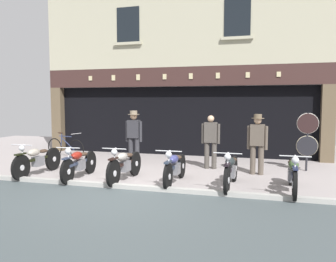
{
  "coord_description": "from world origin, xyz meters",
  "views": [
    {
      "loc": [
        3.05,
        -7.1,
        2.0
      ],
      "look_at": [
        0.32,
        2.62,
        1.15
      ],
      "focal_mm": 36.16,
      "sensor_mm": 36.0,
      "label": 1
    }
  ],
  "objects_px": {
    "motorcycle_far_left": "(38,160)",
    "tyre_sign_pole": "(307,136)",
    "leaning_bicycle": "(65,147)",
    "salesman_left": "(134,135)",
    "salesman_right": "(257,141)",
    "advert_board_near": "(130,107)",
    "motorcycle_center": "(175,167)",
    "motorcycle_center_left": "(125,164)",
    "shopkeeper_center": "(211,139)",
    "motorcycle_left": "(79,163)",
    "motorcycle_center_right": "(231,170)",
    "motorcycle_right": "(293,173)"
  },
  "relations": [
    {
      "from": "motorcycle_far_left",
      "to": "tyre_sign_pole",
      "type": "relative_size",
      "value": 1.21
    },
    {
      "from": "tyre_sign_pole",
      "to": "leaning_bicycle",
      "type": "distance_m",
      "value": 8.26
    },
    {
      "from": "salesman_left",
      "to": "salesman_right",
      "type": "distance_m",
      "value": 3.84
    },
    {
      "from": "salesman_left",
      "to": "advert_board_near",
      "type": "relative_size",
      "value": 1.68
    },
    {
      "from": "advert_board_near",
      "to": "salesman_right",
      "type": "bearing_deg",
      "value": -30.21
    },
    {
      "from": "motorcycle_center",
      "to": "advert_board_near",
      "type": "distance_m",
      "value": 5.63
    },
    {
      "from": "motorcycle_center",
      "to": "tyre_sign_pole",
      "type": "distance_m",
      "value": 4.22
    },
    {
      "from": "salesman_left",
      "to": "salesman_right",
      "type": "xyz_separation_m",
      "value": [
        3.81,
        -0.4,
        -0.05
      ]
    },
    {
      "from": "motorcycle_center",
      "to": "salesman_right",
      "type": "relative_size",
      "value": 1.18
    },
    {
      "from": "tyre_sign_pole",
      "to": "advert_board_near",
      "type": "relative_size",
      "value": 1.64
    },
    {
      "from": "motorcycle_center_left",
      "to": "motorcycle_center",
      "type": "distance_m",
      "value": 1.31
    },
    {
      "from": "motorcycle_center_left",
      "to": "leaning_bicycle",
      "type": "bearing_deg",
      "value": -37.98
    },
    {
      "from": "motorcycle_center",
      "to": "shopkeeper_center",
      "type": "bearing_deg",
      "value": -104.62
    },
    {
      "from": "motorcycle_left",
      "to": "advert_board_near",
      "type": "bearing_deg",
      "value": -88.28
    },
    {
      "from": "motorcycle_far_left",
      "to": "motorcycle_center_right",
      "type": "relative_size",
      "value": 1.02
    },
    {
      "from": "motorcycle_right",
      "to": "shopkeeper_center",
      "type": "relative_size",
      "value": 1.29
    },
    {
      "from": "motorcycle_right",
      "to": "tyre_sign_pole",
      "type": "relative_size",
      "value": 1.22
    },
    {
      "from": "motorcycle_right",
      "to": "shopkeeper_center",
      "type": "height_order",
      "value": "shopkeeper_center"
    },
    {
      "from": "shopkeeper_center",
      "to": "advert_board_near",
      "type": "xyz_separation_m",
      "value": [
        -3.59,
        2.4,
        0.91
      ]
    },
    {
      "from": "motorcycle_center",
      "to": "motorcycle_left",
      "type": "bearing_deg",
      "value": 3.21
    },
    {
      "from": "salesman_left",
      "to": "motorcycle_center",
      "type": "bearing_deg",
      "value": 135.38
    },
    {
      "from": "motorcycle_center_left",
      "to": "salesman_right",
      "type": "distance_m",
      "value": 3.7
    },
    {
      "from": "motorcycle_center_left",
      "to": "leaning_bicycle",
      "type": "relative_size",
      "value": 1.15
    },
    {
      "from": "motorcycle_left",
      "to": "motorcycle_center_right",
      "type": "bearing_deg",
      "value": 177.73
    },
    {
      "from": "advert_board_near",
      "to": "leaning_bicycle",
      "type": "height_order",
      "value": "advert_board_near"
    },
    {
      "from": "salesman_left",
      "to": "advert_board_near",
      "type": "xyz_separation_m",
      "value": [
        -1.14,
        2.49,
        0.82
      ]
    },
    {
      "from": "motorcycle_right",
      "to": "motorcycle_left",
      "type": "bearing_deg",
      "value": 2.23
    },
    {
      "from": "motorcycle_center_left",
      "to": "leaning_bicycle",
      "type": "xyz_separation_m",
      "value": [
        -3.6,
        2.95,
        -0.06
      ]
    },
    {
      "from": "motorcycle_center_left",
      "to": "advert_board_near",
      "type": "xyz_separation_m",
      "value": [
        -1.73,
        4.62,
        1.37
      ]
    },
    {
      "from": "motorcycle_right",
      "to": "motorcycle_center",
      "type": "bearing_deg",
      "value": -0.07
    },
    {
      "from": "motorcycle_far_left",
      "to": "motorcycle_left",
      "type": "bearing_deg",
      "value": 176.29
    },
    {
      "from": "motorcycle_far_left",
      "to": "motorcycle_center_left",
      "type": "height_order",
      "value": "same"
    },
    {
      "from": "leaning_bicycle",
      "to": "motorcycle_left",
      "type": "bearing_deg",
      "value": 50.09
    },
    {
      "from": "motorcycle_left",
      "to": "shopkeeper_center",
      "type": "height_order",
      "value": "shopkeeper_center"
    },
    {
      "from": "motorcycle_center_left",
      "to": "shopkeeper_center",
      "type": "xyz_separation_m",
      "value": [
        1.86,
        2.22,
        0.46
      ]
    },
    {
      "from": "motorcycle_left",
      "to": "motorcycle_center",
      "type": "height_order",
      "value": "motorcycle_left"
    },
    {
      "from": "salesman_left",
      "to": "motorcycle_right",
      "type": "bearing_deg",
      "value": 158.09
    },
    {
      "from": "motorcycle_right",
      "to": "motorcycle_center_right",
      "type": "bearing_deg",
      "value": -0.22
    },
    {
      "from": "motorcycle_left",
      "to": "leaning_bicycle",
      "type": "relative_size",
      "value": 1.12
    },
    {
      "from": "shopkeeper_center",
      "to": "motorcycle_center_right",
      "type": "bearing_deg",
      "value": 108.98
    },
    {
      "from": "motorcycle_center_left",
      "to": "salesman_left",
      "type": "height_order",
      "value": "salesman_left"
    },
    {
      "from": "motorcycle_left",
      "to": "salesman_right",
      "type": "distance_m",
      "value": 4.86
    },
    {
      "from": "motorcycle_right",
      "to": "advert_board_near",
      "type": "bearing_deg",
      "value": -37.31
    },
    {
      "from": "motorcycle_center",
      "to": "salesman_left",
      "type": "relative_size",
      "value": 1.14
    },
    {
      "from": "motorcycle_right",
      "to": "tyre_sign_pole",
      "type": "distance_m",
      "value": 2.74
    },
    {
      "from": "motorcycle_right",
      "to": "salesman_right",
      "type": "distance_m",
      "value": 1.97
    },
    {
      "from": "motorcycle_center_left",
      "to": "motorcycle_center_right",
      "type": "relative_size",
      "value": 0.99
    },
    {
      "from": "tyre_sign_pole",
      "to": "salesman_right",
      "type": "bearing_deg",
      "value": -147.63
    },
    {
      "from": "motorcycle_left",
      "to": "motorcycle_center",
      "type": "bearing_deg",
      "value": 179.33
    },
    {
      "from": "shopkeeper_center",
      "to": "leaning_bicycle",
      "type": "bearing_deg",
      "value": -9.06
    }
  ]
}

